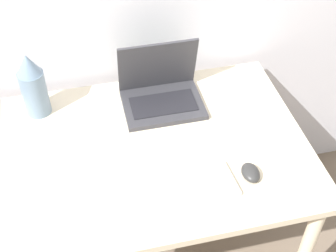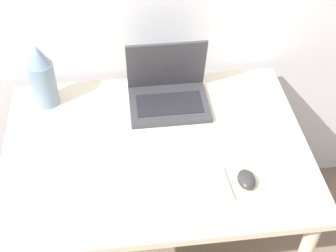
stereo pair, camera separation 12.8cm
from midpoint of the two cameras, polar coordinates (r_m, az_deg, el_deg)
name	(u,v)px [view 2 (the right image)]	position (r m, az deg, el deg)	size (l,w,h in m)	color
desk	(156,164)	(1.74, 0.67, -4.72)	(1.08, 0.80, 0.75)	beige
laptop	(168,90)	(1.81, 2.02, 4.29)	(0.31, 0.24, 0.25)	#333338
keyboard	(167,193)	(1.52, 2.31, -8.25)	(0.42, 0.18, 0.02)	white
mouse	(246,180)	(1.57, 11.87, -6.50)	(0.06, 0.08, 0.04)	#2D2D2D
vase	(42,76)	(1.80, -13.15, 5.86)	(0.09, 0.09, 0.26)	slate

